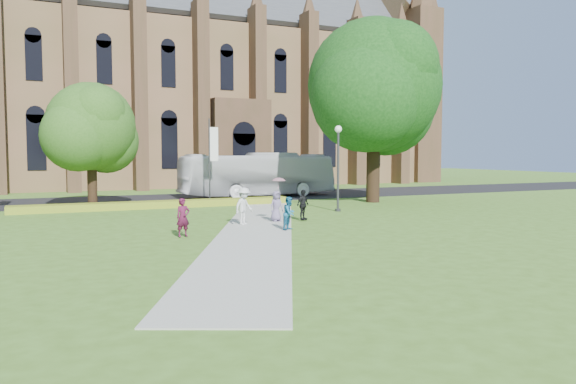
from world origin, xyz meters
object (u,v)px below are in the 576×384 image
streetlamp (338,158)px  pedestrian_0 (183,217)px  large_tree (374,86)px  tour_coach (258,175)px

streetlamp → pedestrian_0: (-11.28, -6.54, -2.44)m
streetlamp → large_tree: bearing=39.3°
tour_coach → pedestrian_0: bearing=146.5°
streetlamp → large_tree: large_tree is taller
large_tree → tour_coach: (-5.79, 7.95, -6.55)m
streetlamp → pedestrian_0: 13.27m
large_tree → tour_coach: 11.82m
pedestrian_0 → streetlamp: bearing=21.7°
large_tree → pedestrian_0: large_tree is taller
tour_coach → pedestrian_0: 21.96m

